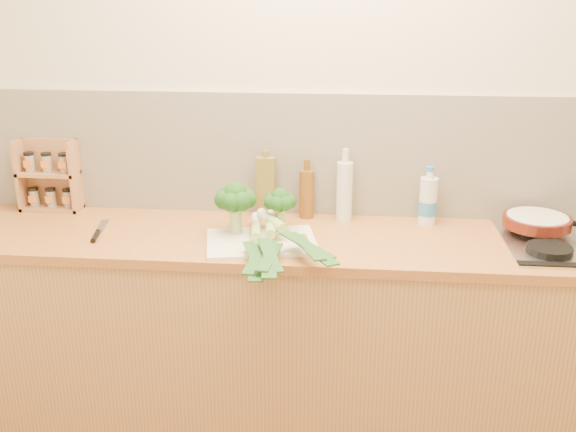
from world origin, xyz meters
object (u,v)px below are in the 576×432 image
at_px(chefs_knife, 97,233).
at_px(skillet, 538,221).
at_px(spice_rack, 50,179).
at_px(chopping_board, 261,242).

bearing_deg(chefs_knife, skillet, -5.39).
xyz_separation_m(chefs_knife, skillet, (1.80, 0.17, 0.05)).
xyz_separation_m(skillet, spice_rack, (-2.13, 0.14, 0.08)).
bearing_deg(chefs_knife, chopping_board, -13.00).
height_order(chefs_knife, spice_rack, spice_rack).
bearing_deg(chopping_board, skillet, -1.75).
distance_m(chopping_board, skillet, 1.13).
bearing_deg(skillet, spice_rack, -178.40).
xyz_separation_m(chopping_board, skillet, (1.11, 0.20, 0.06)).
bearing_deg(spice_rack, chefs_knife, -43.82).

